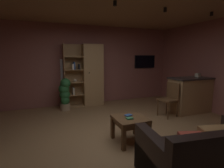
{
  "coord_description": "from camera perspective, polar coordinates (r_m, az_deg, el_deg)",
  "views": [
    {
      "loc": [
        -1.33,
        -2.98,
        1.62
      ],
      "look_at": [
        0.0,
        0.4,
        1.05
      ],
      "focal_mm": 28.22,
      "sensor_mm": 36.0,
      "label": 1
    }
  ],
  "objects": [
    {
      "name": "floor",
      "position": [
        3.65,
        2.42,
        -17.63
      ],
      "size": [
        6.42,
        5.84,
        0.02
      ],
      "primitive_type": "cube",
      "color": "olive",
      "rests_on": "ground"
    },
    {
      "name": "wall_back",
      "position": [
        6.08,
        -8.9,
        6.03
      ],
      "size": [
        6.54,
        0.06,
        2.65
      ],
      "primitive_type": "cube",
      "color": "#8E544C",
      "rests_on": "ground"
    },
    {
      "name": "window_pane_back",
      "position": [
        5.97,
        -13.72,
        3.85
      ],
      "size": [
        0.55,
        0.01,
        0.83
      ],
      "primitive_type": "cube",
      "color": "white"
    },
    {
      "name": "bookshelf_cabinet",
      "position": [
        5.87,
        -7.11,
        2.77
      ],
      "size": [
        1.26,
        0.41,
        2.01
      ],
      "color": "#A87F51",
      "rests_on": "ground"
    },
    {
      "name": "kitchen_bar_counter",
      "position": [
        5.72,
        24.8,
        -3.07
      ],
      "size": [
        1.46,
        0.65,
        1.02
      ],
      "color": "#A87F51",
      "rests_on": "ground"
    },
    {
      "name": "tissue_box",
      "position": [
        5.79,
        26.03,
        2.6
      ],
      "size": [
        0.14,
        0.14,
        0.11
      ],
      "primitive_type": "cube",
      "rotation": [
        0.0,
        0.0,
        0.14
      ],
      "color": "#BFB299",
      "rests_on": "kitchen_bar_counter"
    },
    {
      "name": "leather_couch",
      "position": [
        2.78,
        28.85,
        -20.66
      ],
      "size": [
        1.77,
        1.15,
        0.84
      ],
      "color": "black",
      "rests_on": "ground"
    },
    {
      "name": "coffee_table",
      "position": [
        3.43,
        5.88,
        -12.27
      ],
      "size": [
        0.59,
        0.59,
        0.48
      ],
      "color": "brown",
      "rests_on": "ground"
    },
    {
      "name": "table_book_0",
      "position": [
        3.31,
        5.7,
        -11.01
      ],
      "size": [
        0.12,
        0.09,
        0.03
      ],
      "primitive_type": "cube",
      "rotation": [
        0.0,
        0.0,
        -0.02
      ],
      "color": "#387247",
      "rests_on": "coffee_table"
    },
    {
      "name": "table_book_1",
      "position": [
        3.41,
        5.37,
        -10.03
      ],
      "size": [
        0.15,
        0.12,
        0.02
      ],
      "primitive_type": "cube",
      "rotation": [
        0.0,
        0.0,
        0.25
      ],
      "color": "#2D4C8C",
      "rests_on": "coffee_table"
    },
    {
      "name": "dining_chair",
      "position": [
        5.05,
        18.27,
        -4.02
      ],
      "size": [
        0.49,
        0.49,
        0.92
      ],
      "color": "brown",
      "rests_on": "ground"
    },
    {
      "name": "potted_floor_plant",
      "position": [
        5.51,
        -15.06,
        -2.9
      ],
      "size": [
        0.36,
        0.36,
        0.98
      ],
      "color": "#9E896B",
      "rests_on": "ground"
    },
    {
      "name": "wall_mounted_tv",
      "position": [
        6.92,
        10.6,
        7.13
      ],
      "size": [
        0.86,
        0.06,
        0.48
      ],
      "color": "black"
    },
    {
      "name": "track_light_spot_2",
      "position": [
        3.53,
        0.97,
        24.66
      ],
      "size": [
        0.07,
        0.07,
        0.09
      ],
      "primitive_type": "cylinder",
      "color": "black"
    },
    {
      "name": "track_light_spot_3",
      "position": [
        4.11,
        16.85,
        22.01
      ],
      "size": [
        0.07,
        0.07,
        0.09
      ],
      "primitive_type": "cylinder",
      "color": "black"
    },
    {
      "name": "track_light_spot_4",
      "position": [
        4.87,
        29.55,
        19.14
      ],
      "size": [
        0.07,
        0.07,
        0.09
      ],
      "primitive_type": "cylinder",
      "color": "black"
    }
  ]
}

